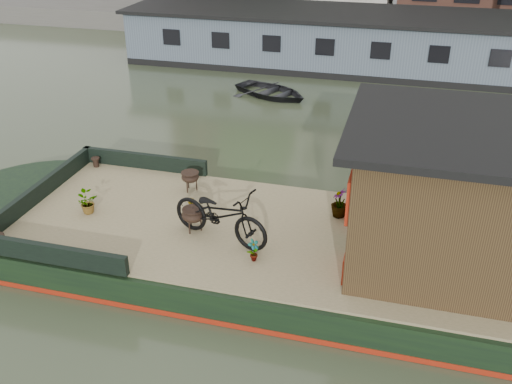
% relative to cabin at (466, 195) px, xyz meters
% --- Properties ---
extents(ground, '(120.00, 120.00, 0.00)m').
position_rel_cabin_xyz_m(ground, '(-2.19, 0.00, -1.88)').
color(ground, '#2E3521').
rests_on(ground, ground).
extents(houseboat_hull, '(14.01, 4.02, 0.60)m').
position_rel_cabin_xyz_m(houseboat_hull, '(-3.52, 0.00, -1.60)').
color(houseboat_hull, black).
rests_on(houseboat_hull, ground).
extents(houseboat_deck, '(11.80, 3.80, 0.05)m').
position_rel_cabin_xyz_m(houseboat_deck, '(-2.19, 0.00, -1.25)').
color(houseboat_deck, '#96835C').
rests_on(houseboat_deck, houseboat_hull).
extents(bow_bulwark, '(3.00, 4.00, 0.35)m').
position_rel_cabin_xyz_m(bow_bulwark, '(-7.25, 0.00, -1.05)').
color(bow_bulwark, black).
rests_on(bow_bulwark, houseboat_deck).
extents(cabin, '(4.00, 3.50, 2.42)m').
position_rel_cabin_xyz_m(cabin, '(0.00, 0.00, 0.00)').
color(cabin, black).
rests_on(cabin, houseboat_deck).
extents(bicycle, '(2.07, 1.21, 1.03)m').
position_rel_cabin_xyz_m(bicycle, '(-4.06, -0.46, -0.71)').
color(bicycle, black).
rests_on(bicycle, houseboat_deck).
extents(potted_plant_a, '(0.25, 0.26, 0.41)m').
position_rel_cabin_xyz_m(potted_plant_a, '(-3.31, -0.97, -1.02)').
color(potted_plant_a, brown).
rests_on(potted_plant_a, houseboat_deck).
extents(potted_plant_b, '(0.21, 0.22, 0.31)m').
position_rel_cabin_xyz_m(potted_plant_b, '(-4.92, 0.28, -1.08)').
color(potted_plant_b, brown).
rests_on(potted_plant_b, houseboat_deck).
extents(potted_plant_c, '(0.42, 0.37, 0.44)m').
position_rel_cabin_xyz_m(potted_plant_c, '(-6.89, -0.25, -1.01)').
color(potted_plant_c, '#AF6832').
rests_on(potted_plant_c, houseboat_deck).
extents(potted_plant_d, '(0.33, 0.33, 0.58)m').
position_rel_cabin_xyz_m(potted_plant_d, '(-2.12, 0.92, -0.94)').
color(potted_plant_d, '#905C27').
rests_on(potted_plant_d, houseboat_deck).
extents(brazier_front, '(0.44, 0.44, 0.46)m').
position_rel_cabin_xyz_m(brazier_front, '(-4.64, -0.32, -1.00)').
color(brazier_front, black).
rests_on(brazier_front, houseboat_deck).
extents(brazier_rear, '(0.48, 0.48, 0.42)m').
position_rel_cabin_xyz_m(brazier_rear, '(-5.27, 1.17, -1.02)').
color(brazier_rear, black).
rests_on(brazier_rear, houseboat_deck).
extents(bollard_port, '(0.19, 0.19, 0.22)m').
position_rel_cabin_xyz_m(bollard_port, '(-7.79, 1.70, -1.12)').
color(bollard_port, black).
rests_on(bollard_port, houseboat_deck).
extents(bollard_stbd, '(0.20, 0.20, 0.23)m').
position_rel_cabin_xyz_m(bollard_stbd, '(-7.79, -1.70, -1.11)').
color(bollard_stbd, black).
rests_on(bollard_stbd, houseboat_deck).
extents(dinghy, '(3.32, 2.95, 0.57)m').
position_rel_cabin_xyz_m(dinghy, '(-5.59, 9.60, -1.59)').
color(dinghy, black).
rests_on(dinghy, ground).
extents(far_houseboat, '(20.40, 4.40, 2.11)m').
position_rel_cabin_xyz_m(far_houseboat, '(-2.19, 14.00, -0.91)').
color(far_houseboat, '#4D5B67').
rests_on(far_houseboat, ground).
extents(quay, '(60.00, 6.00, 0.90)m').
position_rel_cabin_xyz_m(quay, '(-2.19, 20.50, -1.43)').
color(quay, '#47443F').
rests_on(quay, ground).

